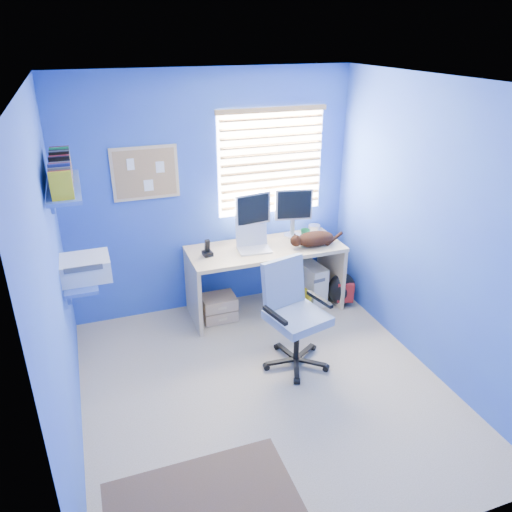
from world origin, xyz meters
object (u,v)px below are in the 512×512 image
object	(u,v)px
cat	(315,239)
office_chair	(294,328)
laptop	(254,240)
desk	(265,279)
tower_pc	(310,282)

from	to	relation	value
cat	office_chair	distance (m)	1.14
laptop	office_chair	xyz separation A→B (m)	(0.04, -0.94, -0.49)
desk	laptop	bearing A→B (deg)	-165.93
desk	tower_pc	xyz separation A→B (m)	(0.55, 0.01, -0.14)
laptop	office_chair	bearing A→B (deg)	-82.22
office_chair	desk	bearing A→B (deg)	84.43
cat	office_chair	bearing A→B (deg)	-127.48
desk	office_chair	xyz separation A→B (m)	(-0.10, -0.98, -0.01)
desk	laptop	distance (m)	0.50
cat	desk	bearing A→B (deg)	163.73
cat	tower_pc	size ratio (longest dim) A/B	0.94
cat	office_chair	size ratio (longest dim) A/B	0.43
desk	tower_pc	size ratio (longest dim) A/B	3.60
laptop	cat	distance (m)	0.65
tower_pc	office_chair	bearing A→B (deg)	-130.64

